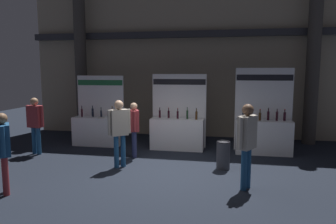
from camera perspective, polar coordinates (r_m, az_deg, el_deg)
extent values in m
plane|color=black|center=(7.83, 0.11, -10.98)|extent=(24.91, 24.91, 0.00)
cube|color=tan|center=(12.03, 4.27, 12.18)|extent=(12.45, 0.25, 6.93)
cube|color=#2D2D33|center=(11.77, 4.11, 13.98)|extent=(12.45, 0.20, 0.24)
cylinder|color=#423D38|center=(12.55, -15.66, 9.74)|extent=(0.44, 0.44, 6.06)
cylinder|color=#423D38|center=(11.61, 25.02, 9.52)|extent=(0.44, 0.44, 6.06)
cube|color=white|center=(10.78, -12.74, -3.40)|extent=(1.57, 0.60, 0.96)
cube|color=white|center=(10.98, -12.14, 0.43)|extent=(1.65, 0.04, 2.33)
cube|color=#1E6638|center=(10.89, -12.33, 5.26)|extent=(1.60, 0.01, 0.18)
cylinder|color=black|center=(10.85, -15.43, -0.14)|extent=(0.06, 0.06, 0.27)
cylinder|color=black|center=(10.83, -15.46, 0.79)|extent=(0.03, 0.03, 0.09)
cylinder|color=black|center=(10.82, -15.47, 1.07)|extent=(0.03, 0.03, 0.02)
cylinder|color=black|center=(10.80, -13.57, -0.10)|extent=(0.07, 0.07, 0.27)
cylinder|color=black|center=(10.78, -13.60, 0.83)|extent=(0.03, 0.03, 0.08)
cylinder|color=black|center=(10.78, -13.61, 1.09)|extent=(0.03, 0.03, 0.02)
cylinder|color=black|center=(10.56, -12.09, -0.34)|extent=(0.06, 0.06, 0.23)
cylinder|color=black|center=(10.54, -12.11, 0.52)|extent=(0.03, 0.03, 0.09)
cylinder|color=black|center=(10.53, -12.12, 0.80)|extent=(0.03, 0.03, 0.02)
cylinder|color=#472D14|center=(10.55, -10.13, -0.21)|extent=(0.06, 0.06, 0.26)
cylinder|color=#472D14|center=(10.52, -10.15, 0.74)|extent=(0.03, 0.03, 0.09)
cylinder|color=gold|center=(10.52, -10.15, 1.03)|extent=(0.03, 0.03, 0.02)
cube|color=silver|center=(10.44, -12.07, -1.02)|extent=(0.31, 0.38, 0.02)
cube|color=white|center=(9.97, 1.71, -4.00)|extent=(1.67, 0.60, 0.99)
cube|color=white|center=(10.19, 2.02, 0.22)|extent=(1.75, 0.04, 2.38)
cube|color=black|center=(10.09, 2.03, 5.51)|extent=(1.70, 0.01, 0.18)
cylinder|color=black|center=(10.05, -1.51, -0.35)|extent=(0.06, 0.06, 0.24)
cylinder|color=black|center=(10.03, -1.52, 0.53)|extent=(0.03, 0.03, 0.07)
cylinder|color=black|center=(10.02, -1.52, 0.78)|extent=(0.03, 0.03, 0.02)
cylinder|color=black|center=(9.98, 0.11, -0.44)|extent=(0.07, 0.07, 0.23)
cylinder|color=black|center=(9.96, 0.11, 0.45)|extent=(0.03, 0.03, 0.08)
cylinder|color=red|center=(9.95, 0.11, 0.73)|extent=(0.03, 0.03, 0.02)
cylinder|color=black|center=(9.84, 1.78, -0.52)|extent=(0.06, 0.06, 0.24)
cylinder|color=black|center=(9.82, 1.78, 0.38)|extent=(0.03, 0.03, 0.07)
cylinder|color=red|center=(9.81, 1.78, 0.63)|extent=(0.03, 0.03, 0.02)
cylinder|color=#19381E|center=(9.83, 3.53, -0.47)|extent=(0.06, 0.06, 0.27)
cylinder|color=#19381E|center=(9.80, 3.54, 0.55)|extent=(0.03, 0.03, 0.08)
cylinder|color=black|center=(9.80, 3.54, 0.84)|extent=(0.03, 0.03, 0.02)
cylinder|color=#472D14|center=(9.70, 5.20, -0.64)|extent=(0.07, 0.07, 0.25)
cylinder|color=#472D14|center=(9.67, 5.21, 0.34)|extent=(0.03, 0.03, 0.08)
cylinder|color=black|center=(9.67, 5.21, 0.64)|extent=(0.03, 0.03, 0.02)
cube|color=white|center=(9.85, 17.00, -4.39)|extent=(1.63, 0.60, 1.02)
cube|color=white|center=(10.06, 16.96, 0.35)|extent=(1.71, 0.04, 2.57)
cube|color=black|center=(9.97, 17.20, 6.02)|extent=(1.66, 0.01, 0.18)
cylinder|color=black|center=(9.78, 13.60, -0.64)|extent=(0.07, 0.07, 0.23)
cylinder|color=black|center=(9.76, 13.63, 0.26)|extent=(0.03, 0.03, 0.08)
cylinder|color=black|center=(9.75, 13.64, 0.54)|extent=(0.03, 0.03, 0.02)
cylinder|color=black|center=(9.64, 14.96, -0.80)|extent=(0.06, 0.06, 0.23)
cylinder|color=black|center=(9.62, 14.99, 0.09)|extent=(0.03, 0.03, 0.07)
cylinder|color=black|center=(9.61, 15.00, 0.34)|extent=(0.03, 0.03, 0.02)
cylinder|color=#472D14|center=(9.71, 16.41, -0.80)|extent=(0.07, 0.07, 0.23)
cylinder|color=#472D14|center=(9.69, 16.44, 0.14)|extent=(0.03, 0.03, 0.09)
cylinder|color=red|center=(9.68, 16.45, 0.45)|extent=(0.03, 0.03, 0.02)
cylinder|color=black|center=(9.81, 17.81, -0.67)|extent=(0.07, 0.07, 0.27)
cylinder|color=black|center=(9.79, 17.85, 0.35)|extent=(0.03, 0.03, 0.09)
cylinder|color=black|center=(9.78, 17.86, 0.66)|extent=(0.03, 0.03, 0.02)
cylinder|color=black|center=(9.80, 19.24, -0.73)|extent=(0.07, 0.07, 0.27)
cylinder|color=black|center=(9.78, 19.28, 0.25)|extent=(0.03, 0.03, 0.07)
cylinder|color=black|center=(9.77, 19.30, 0.50)|extent=(0.03, 0.03, 0.02)
cylinder|color=black|center=(9.91, 20.49, -0.76)|extent=(0.07, 0.07, 0.25)
cylinder|color=black|center=(9.89, 20.54, 0.16)|extent=(0.03, 0.03, 0.07)
cylinder|color=red|center=(9.88, 20.55, 0.42)|extent=(0.03, 0.03, 0.02)
cylinder|color=#38383D|center=(8.14, 10.03, -7.84)|extent=(0.34, 0.34, 0.69)
torus|color=black|center=(8.05, 10.09, -5.38)|extent=(0.34, 0.34, 0.02)
cylinder|color=navy|center=(9.22, -6.24, -5.71)|extent=(0.12, 0.12, 0.76)
cylinder|color=navy|center=(9.06, -6.12, -5.94)|extent=(0.12, 0.12, 0.76)
cube|color=maroon|center=(9.01, -6.24, -1.58)|extent=(0.38, 0.43, 0.61)
sphere|color=tan|center=(8.95, -6.28, 1.03)|extent=(0.21, 0.21, 0.21)
cylinder|color=maroon|center=(9.23, -6.41, -1.28)|extent=(0.08, 0.08, 0.57)
cylinder|color=maroon|center=(8.79, -6.07, -1.71)|extent=(0.08, 0.08, 0.57)
cylinder|color=navy|center=(8.26, -8.18, -7.02)|extent=(0.12, 0.12, 0.84)
cylinder|color=navy|center=(8.20, -9.40, -7.16)|extent=(0.12, 0.12, 0.84)
cube|color=#ADA393|center=(8.08, -8.89, -1.90)|extent=(0.47, 0.43, 0.67)
sphere|color=tan|center=(8.02, -8.96, 1.31)|extent=(0.23, 0.23, 0.23)
cylinder|color=#ADA393|center=(8.16, -7.15, -1.65)|extent=(0.08, 0.08, 0.63)
cylinder|color=#ADA393|center=(7.99, -10.68, -1.92)|extent=(0.08, 0.08, 0.63)
cylinder|color=navy|center=(10.25, -23.24, -4.78)|extent=(0.12, 0.12, 0.82)
cylinder|color=navy|center=(10.13, -22.52, -4.89)|extent=(0.12, 0.12, 0.82)
cube|color=maroon|center=(10.07, -23.09, -0.74)|extent=(0.46, 0.32, 0.65)
sphere|color=tan|center=(10.02, -23.22, 1.76)|extent=(0.23, 0.23, 0.23)
cylinder|color=maroon|center=(10.25, -24.13, -0.57)|extent=(0.08, 0.08, 0.62)
cylinder|color=maroon|center=(9.89, -22.02, -0.74)|extent=(0.08, 0.08, 0.62)
cylinder|color=navy|center=(6.96, 14.38, -9.83)|extent=(0.12, 0.12, 0.87)
cylinder|color=navy|center=(6.81, 13.67, -10.21)|extent=(0.12, 0.12, 0.87)
cube|color=#ADA393|center=(6.69, 14.24, -3.61)|extent=(0.43, 0.50, 0.69)
sphere|color=brown|center=(6.62, 14.37, 0.40)|extent=(0.24, 0.24, 0.24)
cylinder|color=#ADA393|center=(6.93, 15.26, -3.13)|extent=(0.08, 0.08, 0.66)
cylinder|color=#ADA393|center=(6.46, 13.15, -3.83)|extent=(0.08, 0.08, 0.66)
cylinder|color=maroon|center=(7.14, -27.53, -10.32)|extent=(0.12, 0.12, 0.80)
cylinder|color=maroon|center=(7.32, -27.54, -9.89)|extent=(0.12, 0.12, 0.80)
cube|color=navy|center=(7.06, -27.89, -4.53)|extent=(0.48, 0.51, 0.63)
sphere|color=#8C6647|center=(6.99, -28.10, -1.05)|extent=(0.22, 0.22, 0.22)
cylinder|color=navy|center=(6.79, -27.89, -4.84)|extent=(0.08, 0.08, 0.60)
cylinder|color=navy|center=(7.32, -27.90, -4.00)|extent=(0.08, 0.08, 0.60)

